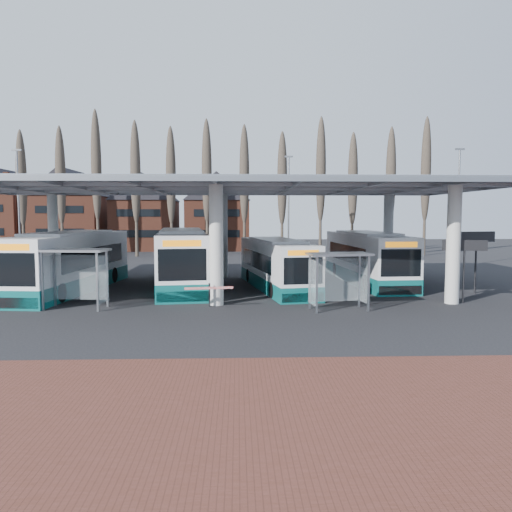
{
  "coord_description": "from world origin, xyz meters",
  "views": [
    {
      "loc": [
        1.07,
        -22.33,
        4.51
      ],
      "look_at": [
        2.15,
        7.0,
        2.09
      ],
      "focal_mm": 35.0,
      "sensor_mm": 36.0,
      "label": 1
    }
  ],
  "objects_px": {
    "bus_0": "(71,263)",
    "bus_1": "(182,259)",
    "shelter_1": "(76,265)",
    "shelter_2": "(338,268)",
    "bus_3": "(366,258)",
    "bus_2": "(276,265)"
  },
  "relations": [
    {
      "from": "bus_0",
      "to": "bus_1",
      "type": "xyz_separation_m",
      "value": [
        6.4,
        1.68,
        0.04
      ]
    },
    {
      "from": "bus_0",
      "to": "shelter_1",
      "type": "height_order",
      "value": "bus_0"
    },
    {
      "from": "shelter_2",
      "to": "shelter_1",
      "type": "bearing_deg",
      "value": 168.5
    },
    {
      "from": "shelter_1",
      "to": "bus_3",
      "type": "bearing_deg",
      "value": 34.83
    },
    {
      "from": "bus_0",
      "to": "shelter_2",
      "type": "xyz_separation_m",
      "value": [
        14.71,
        -6.54,
        0.32
      ]
    },
    {
      "from": "bus_2",
      "to": "shelter_2",
      "type": "relative_size",
      "value": 3.62
    },
    {
      "from": "bus_3",
      "to": "bus_2",
      "type": "bearing_deg",
      "value": -159.75
    },
    {
      "from": "bus_0",
      "to": "shelter_1",
      "type": "relative_size",
      "value": 3.96
    },
    {
      "from": "bus_0",
      "to": "bus_3",
      "type": "distance_m",
      "value": 18.85
    },
    {
      "from": "bus_0",
      "to": "shelter_2",
      "type": "height_order",
      "value": "bus_0"
    },
    {
      "from": "bus_2",
      "to": "shelter_1",
      "type": "relative_size",
      "value": 3.44
    },
    {
      "from": "bus_2",
      "to": "bus_0",
      "type": "bearing_deg",
      "value": 172.08
    },
    {
      "from": "bus_0",
      "to": "shelter_1",
      "type": "xyz_separation_m",
      "value": [
        2.16,
        -5.74,
        0.44
      ]
    },
    {
      "from": "bus_2",
      "to": "bus_3",
      "type": "bearing_deg",
      "value": 13.41
    },
    {
      "from": "bus_3",
      "to": "shelter_2",
      "type": "relative_size",
      "value": 3.97
    },
    {
      "from": "shelter_2",
      "to": "bus_0",
      "type": "bearing_deg",
      "value": 148.16
    },
    {
      "from": "shelter_1",
      "to": "shelter_2",
      "type": "distance_m",
      "value": 12.57
    },
    {
      "from": "bus_3",
      "to": "shelter_1",
      "type": "height_order",
      "value": "bus_3"
    },
    {
      "from": "bus_1",
      "to": "shelter_1",
      "type": "relative_size",
      "value": 4.06
    },
    {
      "from": "bus_2",
      "to": "shelter_2",
      "type": "height_order",
      "value": "bus_2"
    },
    {
      "from": "bus_0",
      "to": "bus_3",
      "type": "height_order",
      "value": "bus_0"
    },
    {
      "from": "bus_3",
      "to": "shelter_2",
      "type": "xyz_separation_m",
      "value": [
        -3.88,
        -9.7,
        0.38
      ]
    }
  ]
}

